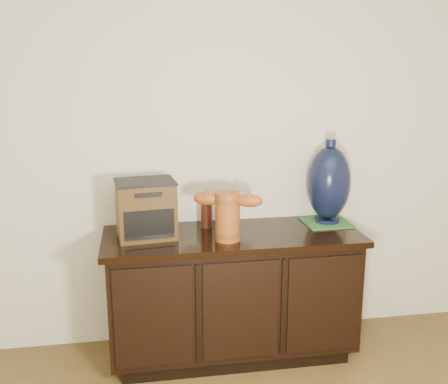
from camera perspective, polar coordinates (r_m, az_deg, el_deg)
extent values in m
plane|color=beige|center=(3.12, 0.05, 6.59)|extent=(4.50, 0.00, 4.50)
cube|color=black|center=(3.28, 0.87, -16.45)|extent=(1.29, 0.45, 0.08)
cube|color=black|center=(3.11, 0.89, -10.72)|extent=(1.40, 0.50, 0.64)
cube|color=black|center=(2.99, 0.92, -4.83)|extent=(1.46, 0.56, 0.03)
cube|color=black|center=(2.84, -7.70, -13.40)|extent=(0.41, 0.01, 0.56)
cube|color=black|center=(2.89, 1.83, -12.80)|extent=(0.41, 0.01, 0.56)
cube|color=black|center=(3.01, 10.78, -11.93)|extent=(0.41, 0.01, 0.56)
cylinder|color=#9F4F1D|center=(2.83, 0.40, -2.68)|extent=(0.17, 0.17, 0.27)
cylinder|color=#421F0C|center=(2.86, 0.40, -4.57)|extent=(0.18, 0.18, 0.03)
cylinder|color=#421F0C|center=(2.81, 0.40, -0.92)|extent=(0.18, 0.18, 0.03)
ellipsoid|color=#9F4F1D|center=(2.83, -1.92, -0.72)|extent=(0.16, 0.11, 0.07)
ellipsoid|color=#9F4F1D|center=(2.79, 2.76, -0.95)|extent=(0.16, 0.11, 0.07)
cube|color=#422C10|center=(2.92, -8.49, -1.93)|extent=(0.34, 0.28, 0.31)
cube|color=black|center=(2.81, -8.10, -3.57)|extent=(0.26, 0.04, 0.16)
cube|color=black|center=(2.88, -8.61, 1.14)|extent=(0.35, 0.29, 0.01)
cube|color=#2F692F|center=(3.23, 11.05, -3.25)|extent=(0.27, 0.27, 0.01)
cylinder|color=black|center=(3.23, 11.15, -3.00)|extent=(0.14, 0.14, 0.02)
ellipsoid|color=black|center=(3.17, 11.34, 0.98)|extent=(0.26, 0.26, 0.44)
cylinder|color=black|center=(3.13, 11.55, 5.28)|extent=(0.06, 0.06, 0.04)
cylinder|color=#601E10|center=(3.07, -1.91, -2.35)|extent=(0.07, 0.07, 0.17)
cylinder|color=silver|center=(3.05, -1.92, -0.61)|extent=(0.06, 0.06, 0.03)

